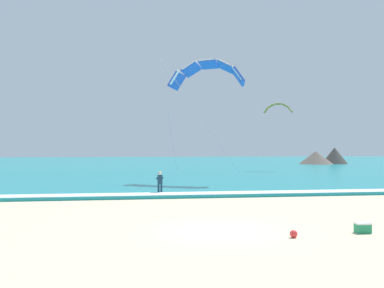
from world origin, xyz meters
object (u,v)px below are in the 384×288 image
at_px(surfboard, 160,195).
at_px(kite_distant, 278,107).
at_px(kite_primary, 207,71).
at_px(kitesurfer, 160,182).
at_px(beach_ball, 294,234).
at_px(cooler_box, 363,228).

height_order(surfboard, kite_distant, kite_distant).
bearing_deg(surfboard, kite_primary, 59.97).
height_order(kitesurfer, beach_ball, kitesurfer).
relative_size(surfboard, kite_primary, 0.13).
relative_size(kite_primary, kite_distant, 2.61).
xyz_separation_m(surfboard, kite_primary, (4.92, 8.51, 10.45)).
xyz_separation_m(surfboard, kitesurfer, (-0.00, 0.02, 0.91)).
bearing_deg(cooler_box, surfboard, 118.01).
bearing_deg(cooler_box, kite_primary, 95.72).
bearing_deg(kite_primary, cooler_box, -84.28).
xyz_separation_m(kitesurfer, kite_primary, (4.92, 8.49, 9.54)).
height_order(surfboard, beach_ball, beach_ball).
bearing_deg(kite_distant, kitesurfer, -124.86).
bearing_deg(kite_primary, kitesurfer, -120.08).
bearing_deg(beach_ball, kitesurfer, 106.58).
bearing_deg(surfboard, kite_distant, 55.16).
relative_size(surfboard, kite_distant, 0.35).
relative_size(kite_primary, cooler_box, 17.96).
height_order(kite_primary, beach_ball, kite_primary).
bearing_deg(kite_primary, surfboard, -120.03).
distance_m(kitesurfer, kite_primary, 13.68).
relative_size(surfboard, kitesurfer, 0.83).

